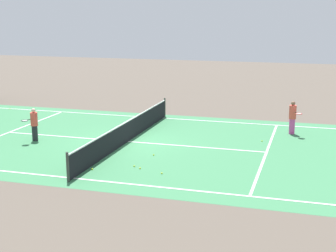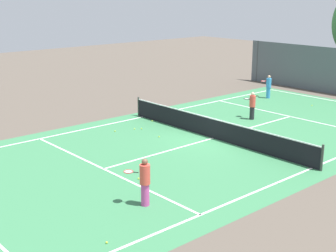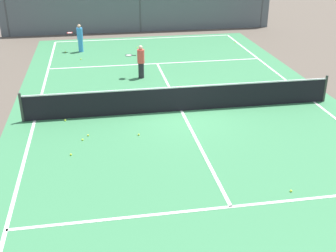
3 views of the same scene
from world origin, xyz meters
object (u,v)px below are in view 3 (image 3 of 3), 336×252
(player_1, at_px, (141,61))
(tennis_ball_6, at_px, (65,52))
(tennis_ball_9, at_px, (137,48))
(tennis_ball_10, at_px, (82,140))
(tennis_ball_11, at_px, (81,59))
(tennis_ball_0, at_px, (88,135))
(tennis_ball_7, at_px, (65,120))
(tennis_ball_8, at_px, (235,42))
(tennis_ball_1, at_px, (71,155))
(tennis_ball_3, at_px, (291,191))
(player_0, at_px, (80,38))
(tennis_ball_4, at_px, (139,135))
(ball_crate, at_px, (151,99))

(player_1, relative_size, tennis_ball_6, 23.51)
(tennis_ball_9, relative_size, tennis_ball_10, 1.00)
(tennis_ball_6, xyz_separation_m, tennis_ball_11, (0.88, -1.61, 0.00))
(tennis_ball_0, relative_size, tennis_ball_7, 1.00)
(tennis_ball_8, bearing_deg, player_1, -138.62)
(tennis_ball_1, relative_size, tennis_ball_3, 1.00)
(player_0, distance_m, tennis_ball_11, 1.82)
(tennis_ball_4, height_order, tennis_ball_6, same)
(tennis_ball_10, bearing_deg, tennis_ball_9, 75.23)
(tennis_ball_9, bearing_deg, tennis_ball_7, -110.48)
(player_1, relative_size, tennis_ball_3, 23.51)
(tennis_ball_4, bearing_deg, tennis_ball_3, -48.46)
(player_0, distance_m, tennis_ball_0, 11.15)
(tennis_ball_9, bearing_deg, tennis_ball_0, -104.28)
(player_0, distance_m, ball_crate, 9.04)
(tennis_ball_0, distance_m, tennis_ball_11, 9.47)
(player_1, height_order, ball_crate, player_1)
(tennis_ball_7, bearing_deg, tennis_ball_9, 69.52)
(player_1, height_order, tennis_ball_10, player_1)
(tennis_ball_0, xyz_separation_m, tennis_ball_9, (2.89, 11.34, 0.00))
(tennis_ball_11, bearing_deg, tennis_ball_1, -91.03)
(player_0, distance_m, tennis_ball_1, 12.44)
(tennis_ball_3, height_order, tennis_ball_10, same)
(player_0, height_order, tennis_ball_0, player_0)
(tennis_ball_7, height_order, tennis_ball_9, same)
(player_1, height_order, tennis_ball_4, player_1)
(ball_crate, xyz_separation_m, tennis_ball_0, (-2.51, -2.57, -0.15))
(tennis_ball_8, xyz_separation_m, tennis_ball_9, (-6.03, -0.22, 0.00))
(player_1, distance_m, tennis_ball_7, 5.63)
(player_0, xyz_separation_m, tennis_ball_7, (-0.47, -9.71, -0.77))
(tennis_ball_0, height_order, tennis_ball_7, same)
(tennis_ball_10, bearing_deg, tennis_ball_8, 52.53)
(tennis_ball_9, bearing_deg, tennis_ball_6, -176.23)
(tennis_ball_1, height_order, tennis_ball_4, same)
(player_0, relative_size, tennis_ball_10, 23.43)
(tennis_ball_6, relative_size, tennis_ball_10, 1.00)
(tennis_ball_10, bearing_deg, tennis_ball_0, 59.18)
(tennis_ball_7, bearing_deg, tennis_ball_8, 46.20)
(player_1, xyz_separation_m, tennis_ball_1, (-3.02, -7.20, -0.77))
(tennis_ball_7, relative_size, tennis_ball_10, 1.00)
(tennis_ball_1, xyz_separation_m, tennis_ball_9, (3.42, 12.64, 0.00))
(tennis_ball_7, distance_m, tennis_ball_10, 1.83)
(ball_crate, distance_m, tennis_ball_7, 3.54)
(ball_crate, xyz_separation_m, tennis_ball_4, (-0.81, -2.81, -0.15))
(ball_crate, relative_size, tennis_ball_10, 6.45)
(tennis_ball_9, bearing_deg, tennis_ball_8, 2.11)
(tennis_ball_9, relative_size, tennis_ball_11, 1.00)
(ball_crate, relative_size, tennis_ball_8, 6.45)
(tennis_ball_9, bearing_deg, tennis_ball_1, -105.14)
(tennis_ball_11, bearing_deg, tennis_ball_3, -67.59)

